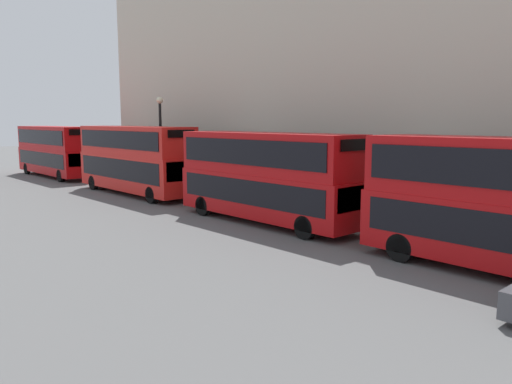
{
  "coord_description": "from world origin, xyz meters",
  "views": [
    {
      "loc": [
        -14.49,
        -0.67,
        4.85
      ],
      "look_at": [
        0.48,
        15.77,
        1.65
      ],
      "focal_mm": 35.0,
      "sensor_mm": 36.0,
      "label": 1
    }
  ],
  "objects_px": {
    "bus_third_in_queue": "(135,157)",
    "bus_trailing": "(55,149)",
    "bus_second_in_queue": "(266,174)",
    "pedestrian": "(330,202)"
  },
  "relations": [
    {
      "from": "bus_second_in_queue",
      "to": "pedestrian",
      "type": "xyz_separation_m",
      "value": [
        2.96,
        -1.48,
        -1.52
      ]
    },
    {
      "from": "bus_second_in_queue",
      "to": "bus_third_in_queue",
      "type": "distance_m",
      "value": 12.55
    },
    {
      "from": "pedestrian",
      "to": "bus_second_in_queue",
      "type": "bearing_deg",
      "value": 153.4
    },
    {
      "from": "bus_trailing",
      "to": "pedestrian",
      "type": "distance_m",
      "value": 28.12
    },
    {
      "from": "bus_third_in_queue",
      "to": "bus_trailing",
      "type": "distance_m",
      "value": 13.88
    },
    {
      "from": "bus_third_in_queue",
      "to": "bus_trailing",
      "type": "bearing_deg",
      "value": 90.0
    },
    {
      "from": "bus_trailing",
      "to": "bus_third_in_queue",
      "type": "bearing_deg",
      "value": -90.0
    },
    {
      "from": "bus_second_in_queue",
      "to": "bus_trailing",
      "type": "xyz_separation_m",
      "value": [
        -0.0,
        26.43,
        0.03
      ]
    },
    {
      "from": "bus_second_in_queue",
      "to": "bus_third_in_queue",
      "type": "height_order",
      "value": "bus_third_in_queue"
    },
    {
      "from": "bus_second_in_queue",
      "to": "pedestrian",
      "type": "relative_size",
      "value": 5.67
    }
  ]
}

